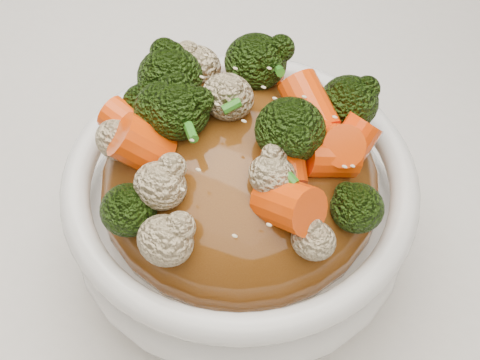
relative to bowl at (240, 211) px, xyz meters
The scene contains 8 objects.
tablecloth 0.07m from the bowl, behind, with size 1.20×0.80×0.04m, color silver.
bowl is the anchor object (origin of this frame).
sauce_base 0.03m from the bowl, ahead, with size 0.15×0.15×0.08m, color #623410.
carrots 0.08m from the bowl, ahead, with size 0.15×0.15×0.04m, color #FF4C08, non-canonical shape.
broccoli 0.08m from the bowl, ahead, with size 0.15×0.15×0.04m, color black, non-canonical shape.
cauliflower 0.08m from the bowl, ahead, with size 0.15×0.15×0.03m, color beige, non-canonical shape.
scallions 0.08m from the bowl, 90.00° to the right, with size 0.11×0.11×0.02m, color #2B781B, non-canonical shape.
sesame_seeds 0.08m from the bowl, ahead, with size 0.14×0.14×0.01m, color beige, non-canonical shape.
Camera 1 is at (0.14, -0.20, 1.10)m, focal length 50.00 mm.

